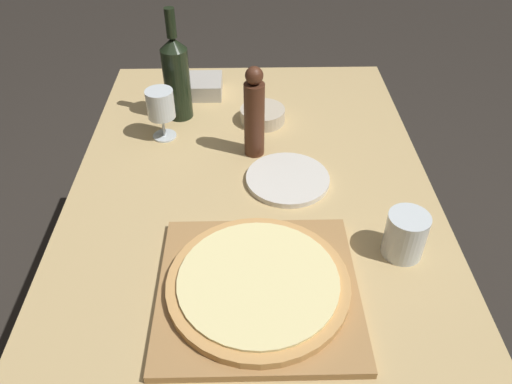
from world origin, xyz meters
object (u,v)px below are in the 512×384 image
small_bowl (263,115)px  wine_glass (161,106)px  wine_bottle (176,76)px  pepper_mill (254,114)px  pizza (258,283)px

small_bowl → wine_glass: bearing=-164.7°
wine_glass → small_bowl: (0.28, 0.08, -0.08)m
wine_glass → wine_bottle: bearing=73.0°
wine_bottle → wine_glass: size_ratio=2.24×
wine_bottle → pepper_mill: size_ratio=1.29×
pepper_mill → wine_glass: 0.27m
pizza → wine_glass: 0.62m
pepper_mill → small_bowl: pepper_mill is taller
pepper_mill → wine_glass: bearing=161.8°
wine_glass → pepper_mill: bearing=-18.2°
pepper_mill → wine_glass: pepper_mill is taller
wine_bottle → wine_glass: (-0.03, -0.11, -0.03)m
pepper_mill → wine_glass: size_ratio=1.73×
wine_glass → small_bowl: size_ratio=1.10×
wine_bottle → pizza: bearing=-72.2°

